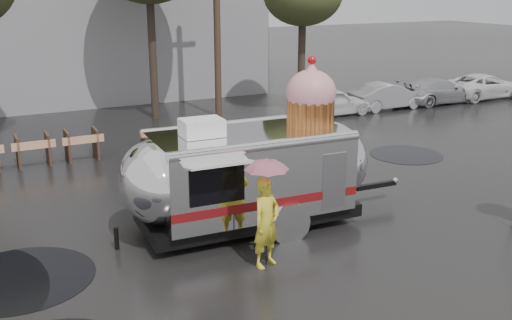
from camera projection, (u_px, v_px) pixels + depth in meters
ground at (370, 254)px, 12.75m from camera, size 120.00×120.00×0.00m
puddles at (283, 249)px, 13.00m from camera, size 16.02×11.31×0.01m
utility_pole at (217, 6)px, 24.49m from camera, size 1.60×0.28×9.00m
barricade_row at (33, 150)px, 18.75m from camera, size 4.30×0.80×1.00m
parked_cars at (418, 90)px, 27.89m from camera, size 13.20×1.90×1.50m
airstream_trailer at (252, 169)px, 13.87m from camera, size 7.48×2.91×4.03m
person_left at (266, 223)px, 12.01m from camera, size 0.79×0.66×1.87m
umbrella_pink at (267, 176)px, 11.73m from camera, size 1.09×1.09×2.29m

